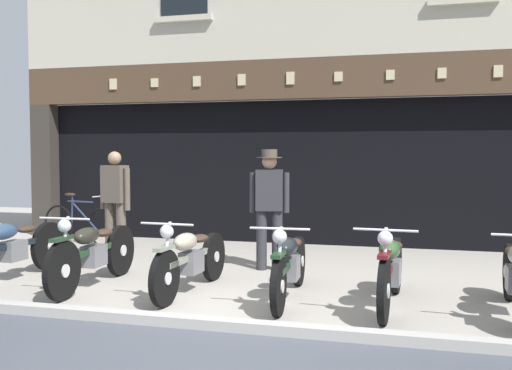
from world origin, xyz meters
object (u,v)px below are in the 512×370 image
motorcycle_center_left (190,258)px  salesman_left (115,200)px  motorcycle_center_right (391,268)px  shopkeeper_center (269,203)px  advert_board_near (179,139)px  leaning_bicycle (80,224)px  motorcycle_center (289,263)px  motorcycle_far_left (12,247)px  motorcycle_left (93,252)px

motorcycle_center_left → salesman_left: (-1.87, 1.65, 0.51)m
motorcycle_center_right → shopkeeper_center: size_ratio=1.16×
salesman_left → motorcycle_center_left: bearing=150.9°
salesman_left → shopkeeper_center: shopkeeper_center is taller
advert_board_near → leaning_bicycle: (-1.44, -1.16, -1.54)m
salesman_left → leaning_bicycle: salesman_left is taller
motorcycle_center_right → leaning_bicycle: bearing=-24.4°
motorcycle_center → motorcycle_center_right: 1.11m
leaning_bicycle → advert_board_near: bearing=141.8°
motorcycle_far_left → motorcycle_left: (1.20, -0.05, 0.00)m
shopkeeper_center → advert_board_near: advert_board_near is taller
motorcycle_far_left → leaning_bicycle: (-0.80, 2.88, -0.06)m
motorcycle_center → shopkeeper_center: size_ratio=1.18×
motorcycle_far_left → shopkeeper_center: 3.45m
motorcycle_center_right → shopkeeper_center: (-1.73, 1.62, 0.52)m
motorcycle_left → motorcycle_far_left: bearing=-3.7°
motorcycle_far_left → salesman_left: 1.81m
motorcycle_left → motorcycle_center: motorcycle_left is taller
advert_board_near → motorcycle_center_right: bearing=-44.9°
motorcycle_far_left → leaning_bicycle: size_ratio=1.20×
motorcycle_left → motorcycle_center: size_ratio=1.03×
motorcycle_center_right → leaning_bicycle: motorcycle_center_right is taller
motorcycle_left → advert_board_near: advert_board_near is taller
motorcycle_left → advert_board_near: size_ratio=2.08×
motorcycle_center_right → advert_board_near: (-4.13, 4.11, 1.49)m
motorcycle_left → motorcycle_center_left: size_ratio=1.04×
shopkeeper_center → advert_board_near: size_ratio=1.71×
advert_board_near → leaning_bicycle: advert_board_near is taller
motorcycle_center_right → advert_board_near: bearing=-41.3°
motorcycle_center → shopkeeper_center: 1.77m
motorcycle_left → advert_board_near: 4.39m
motorcycle_left → motorcycle_center_left: bearing=-179.1°
motorcycle_center_left → motorcycle_center: size_ratio=0.99×
motorcycle_center_left → shopkeeper_center: size_ratio=1.17×
motorcycle_center → advert_board_near: 5.28m
advert_board_near → motorcycle_center_left: bearing=-65.8°
salesman_left → advert_board_near: advert_board_near is taller
motorcycle_center_left → motorcycle_center_right: motorcycle_center_right is taller
motorcycle_center → advert_board_near: (-3.01, 4.06, 1.50)m
motorcycle_far_left → salesman_left: (0.58, 1.64, 0.49)m
motorcycle_far_left → shopkeeper_center: bearing=-150.8°
motorcycle_far_left → motorcycle_center_left: bearing=-177.9°
motorcycle_center_left → motorcycle_far_left: bearing=3.0°
motorcycle_center_left → salesman_left: 2.55m
motorcycle_far_left → salesman_left: size_ratio=1.25×
advert_board_near → motorcycle_far_left: bearing=-99.0°
motorcycle_center_left → motorcycle_center_right: size_ratio=1.01×
motorcycle_center → motorcycle_center_right: motorcycle_center_right is taller
motorcycle_far_left → motorcycle_center_left: size_ratio=1.05×
salesman_left → advert_board_near: (0.06, 2.40, 0.99)m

